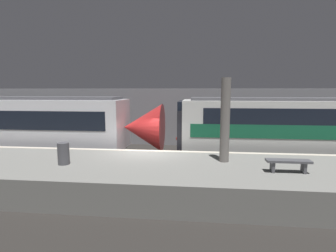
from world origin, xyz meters
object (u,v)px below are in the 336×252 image
object	(u,v)px
train_modern	(19,126)
trash_bin	(64,154)
support_pillar_near	(225,120)
platform_bench	(288,163)

from	to	relation	value
train_modern	trash_bin	bearing A→B (deg)	-42.63
support_pillar_near	train_modern	world-z (taller)	support_pillar_near
train_modern	trash_bin	xyz separation A→B (m)	(5.40, -4.97, -0.32)
support_pillar_near	platform_bench	xyz separation A→B (m)	(2.07, -1.21, -1.33)
platform_bench	trash_bin	xyz separation A→B (m)	(-8.29, 0.12, 0.09)
support_pillar_near	train_modern	bearing A→B (deg)	161.54
platform_bench	trash_bin	distance (m)	8.29
support_pillar_near	trash_bin	world-z (taller)	support_pillar_near
platform_bench	trash_bin	world-z (taller)	trash_bin
trash_bin	platform_bench	bearing A→B (deg)	-0.83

